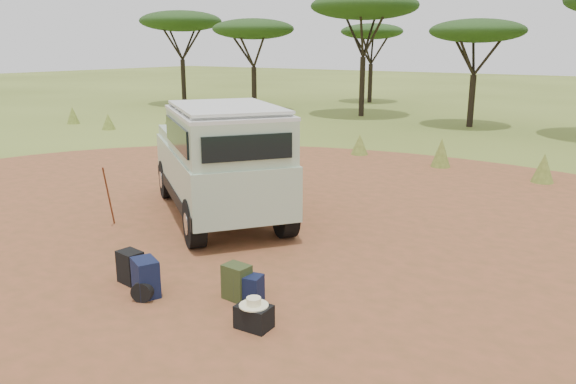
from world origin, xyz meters
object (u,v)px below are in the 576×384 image
Objects in this scene: safari_vehicle at (220,163)px; backpack_olive at (237,282)px; backpack_navy at (146,278)px; walking_staff at (109,196)px; hard_case at (254,317)px; backpack_black at (130,267)px; duffel_navy at (249,289)px.

backpack_olive is (2.91, -2.99, -0.94)m from safari_vehicle.
walking_staff is at bearing 173.87° from backpack_navy.
backpack_olive is 1.18× the size of hard_case.
backpack_navy reaches higher than backpack_black.
safari_vehicle is at bearing 115.37° from backpack_black.
safari_vehicle is at bearing 137.15° from backpack_olive.
backpack_black is 0.60m from backpack_navy.
backpack_black is at bearing -35.52° from safari_vehicle.
hard_case is (2.50, -0.07, -0.10)m from backpack_black.
backpack_olive is at bearing 140.10° from hard_case.
backpack_black is 2.50m from hard_case.
duffel_navy is (1.96, 0.52, -0.05)m from backpack_black.
safari_vehicle is 3.86× the size of walking_staff.
backpack_black is at bearing -177.28° from duffel_navy.
safari_vehicle is 12.69× the size of duffel_navy.
walking_staff reaches higher than duffel_navy.
backpack_black is (2.57, -1.65, -0.39)m from walking_staff.
safari_vehicle is 4.15m from backpack_navy.
backpack_olive is at bearing 53.97° from backpack_navy.
walking_staff is 3.29× the size of duffel_navy.
walking_staff is 2.61× the size of backpack_black.
backpack_olive is at bearing 176.67° from duffel_navy.
backpack_navy is 1.37m from backpack_olive.
backpack_olive is 0.22m from duffel_navy.
backpack_black reaches higher than hard_case.
backpack_navy is (3.14, -1.84, -0.36)m from walking_staff.
hard_case is (3.65, -3.54, -1.04)m from safari_vehicle.
safari_vehicle reaches higher than backpack_olive.
hard_case is (1.93, 0.13, -0.13)m from backpack_navy.
hard_case is at bearing -53.06° from walking_staff.
backpack_black is at bearing -67.05° from walking_staff.
walking_staff is at bearing 167.92° from backpack_olive.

